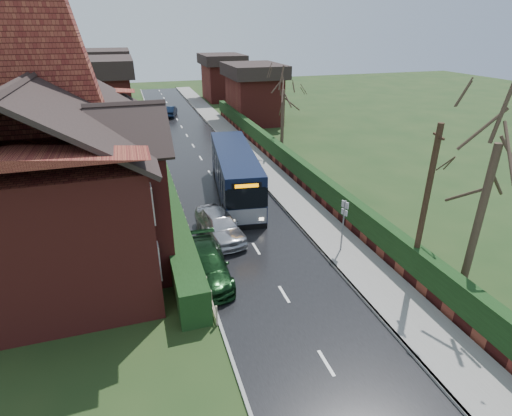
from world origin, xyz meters
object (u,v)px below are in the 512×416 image
object	(u,v)px
brick_house	(62,168)
car_green	(206,265)
bus_stop_sign	(344,219)
telegraph_pole	(425,208)
car_silver	(220,225)
bus	(235,174)

from	to	relation	value
brick_house	car_green	xyz separation A→B (m)	(5.83, -4.52, -3.70)
brick_house	car_green	distance (m)	8.26
bus_stop_sign	telegraph_pole	distance (m)	4.08
car_silver	car_green	bearing A→B (deg)	-119.09
car_green	bus_stop_sign	distance (m)	7.01
brick_house	bus	world-z (taller)	brick_house
bus	bus_stop_sign	size ratio (longest dim) A/B	3.67
brick_house	car_silver	distance (m)	8.15
brick_house	bus_stop_sign	xyz separation A→B (m)	(12.73, -4.34, -2.49)
bus	bus_stop_sign	world-z (taller)	bus
car_silver	telegraph_pole	distance (m)	10.24
car_silver	telegraph_pole	bearing A→B (deg)	-49.52
brick_house	telegraph_pole	size ratio (longest dim) A/B	2.03
brick_house	car_green	bearing A→B (deg)	-37.76
car_silver	bus	bearing A→B (deg)	59.27
brick_house	bus_stop_sign	bearing A→B (deg)	-18.84
bus	telegraph_pole	xyz separation A→B (m)	(5.01, -11.92, 2.09)
bus	car_silver	world-z (taller)	bus
bus_stop_sign	car_green	bearing A→B (deg)	167.59
brick_house	car_silver	bearing A→B (deg)	-7.74
car_green	telegraph_pole	distance (m)	9.68
car_green	telegraph_pole	bearing A→B (deg)	-18.27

